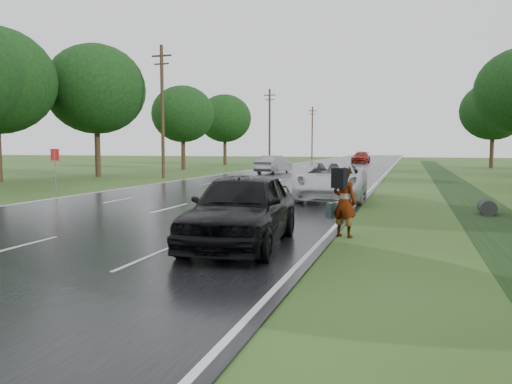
{
  "coord_description": "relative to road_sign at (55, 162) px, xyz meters",
  "views": [
    {
      "loc": [
        8.85,
        -9.29,
        2.41
      ],
      "look_at": [
        5.25,
        2.35,
        1.3
      ],
      "focal_mm": 35.0,
      "sensor_mm": 36.0,
      "label": 1
    }
  ],
  "objects": [
    {
      "name": "ground",
      "position": [
        8.5,
        -12.0,
        -1.64
      ],
      "size": [
        220.0,
        220.0,
        0.0
      ],
      "primitive_type": "plane",
      "color": "#314719",
      "rests_on": "ground"
    },
    {
      "name": "road",
      "position": [
        8.5,
        33.0,
        -1.62
      ],
      "size": [
        14.0,
        180.0,
        0.04
      ],
      "primitive_type": "cube",
      "color": "black",
      "rests_on": "ground"
    },
    {
      "name": "edge_stripe_east",
      "position": [
        15.25,
        33.0,
        -1.6
      ],
      "size": [
        0.12,
        180.0,
        0.01
      ],
      "primitive_type": "cube",
      "color": "silver",
      "rests_on": "road"
    },
    {
      "name": "edge_stripe_west",
      "position": [
        1.75,
        33.0,
        -1.6
      ],
      "size": [
        0.12,
        180.0,
        0.01
      ],
      "primitive_type": "cube",
      "color": "silver",
      "rests_on": "road"
    },
    {
      "name": "center_line",
      "position": [
        8.5,
        33.0,
        -1.6
      ],
      "size": [
        0.12,
        180.0,
        0.01
      ],
      "primitive_type": "cube",
      "color": "silver",
      "rests_on": "road"
    },
    {
      "name": "drainage_ditch",
      "position": [
        20.0,
        6.71,
        -1.61
      ],
      "size": [
        2.2,
        120.0,
        0.56
      ],
      "color": "black",
      "rests_on": "ground"
    },
    {
      "name": "road_sign",
      "position": [
        0.0,
        0.0,
        0.0
      ],
      "size": [
        0.5,
        0.06,
        2.3
      ],
      "color": "slate",
      "rests_on": "ground"
    },
    {
      "name": "utility_pole_mid",
      "position": [
        -0.7,
        13.0,
        3.55
      ],
      "size": [
        1.6,
        0.26,
        10.0
      ],
      "color": "#321F14",
      "rests_on": "ground"
    },
    {
      "name": "utility_pole_far",
      "position": [
        -0.7,
        43.0,
        3.55
      ],
      "size": [
        1.6,
        0.26,
        10.0
      ],
      "color": "#321F14",
      "rests_on": "ground"
    },
    {
      "name": "utility_pole_distant",
      "position": [
        -0.7,
        73.0,
        3.55
      ],
      "size": [
        1.6,
        0.26,
        10.0
      ],
      "color": "#321F14",
      "rests_on": "ground"
    },
    {
      "name": "tree_east_f",
      "position": [
        26.0,
        40.0,
        4.73
      ],
      "size": [
        7.2,
        7.2,
        9.62
      ],
      "color": "#321F14",
      "rests_on": "ground"
    },
    {
      "name": "tree_west_c",
      "position": [
        -6.5,
        13.0,
        5.27
      ],
      "size": [
        7.8,
        7.8,
        10.43
      ],
      "color": "#321F14",
      "rests_on": "ground"
    },
    {
      "name": "tree_west_d",
      "position": [
        -5.7,
        27.0,
        4.18
      ],
      "size": [
        6.6,
        6.6,
        8.8
      ],
      "color": "#321F14",
      "rests_on": "ground"
    },
    {
      "name": "tree_west_f",
      "position": [
        -6.3,
        41.0,
        4.49
      ],
      "size": [
        7.0,
        7.0,
        9.29
      ],
      "color": "#321F14",
      "rests_on": "ground"
    },
    {
      "name": "pedestrian",
      "position": [
        15.67,
        -8.01,
        -0.68
      ],
      "size": [
        0.91,
        0.95,
        1.87
      ],
      "rotation": [
        0.0,
        0.0,
        2.73
      ],
      "color": "#A5998C",
      "rests_on": "ground"
    },
    {
      "name": "white_pickup",
      "position": [
        14.0,
        1.15,
        -0.73
      ],
      "size": [
        3.18,
        6.4,
        1.74
      ],
      "primitive_type": "imported",
      "rotation": [
        0.0,
        0.0,
        0.05
      ],
      "color": "silver",
      "rests_on": "road"
    },
    {
      "name": "dark_sedan",
      "position": [
        13.49,
        -10.0,
        -0.71
      ],
      "size": [
        2.5,
        5.36,
        1.78
      ],
      "primitive_type": "imported",
      "rotation": [
        0.0,
        0.0,
        0.08
      ],
      "color": "black",
      "rests_on": "road"
    },
    {
      "name": "silver_sedan",
      "position": [
        5.64,
        21.86,
        -0.81
      ],
      "size": [
        2.46,
        5.04,
        1.59
      ],
      "primitive_type": "imported",
      "rotation": [
        0.0,
        0.0,
        2.98
      ],
      "color": "gray",
      "rests_on": "road"
    },
    {
      "name": "far_car_red",
      "position": [
        10.37,
        53.25,
        -0.81
      ],
      "size": [
        2.53,
        5.59,
        1.59
      ],
      "primitive_type": "imported",
      "rotation": [
        0.0,
        0.0,
        -0.06
      ],
      "color": "maroon",
      "rests_on": "road"
    },
    {
      "name": "far_car_dark",
      "position": [
        7.5,
        86.19,
        -0.94
      ],
      "size": [
        1.8,
        4.16,
        1.33
      ],
      "primitive_type": "imported",
      "rotation": [
        0.0,
        0.0,
        3.04
      ],
      "color": "black",
      "rests_on": "road"
    }
  ]
}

